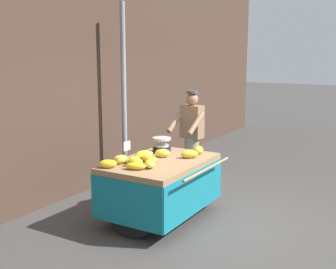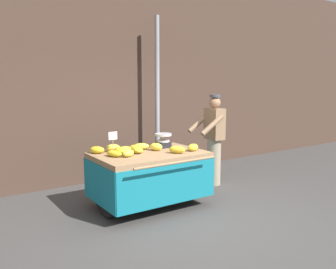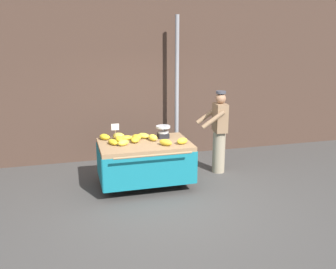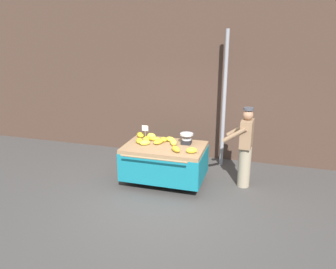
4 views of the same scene
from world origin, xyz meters
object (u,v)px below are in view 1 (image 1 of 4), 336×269
object	(u,v)px
banana_bunch_8	(136,166)
weighing_scale	(162,145)
banana_bunch_11	(134,160)
banana_bunch_6	(142,156)
banana_bunch_2	(121,159)
banana_bunch_0	(145,154)
banana_bunch_9	(108,164)
banana_bunch_1	(163,153)
vendor_person	(191,138)
banana_bunch_3	(190,154)
banana_bunch_4	(135,162)
street_pole	(124,97)
banana_bunch_5	(198,150)
banana_cart	(161,176)
banana_bunch_10	(150,164)
banana_bunch_7	(150,159)
price_sign	(127,148)

from	to	relation	value
banana_bunch_8	weighing_scale	bearing A→B (deg)	12.03
banana_bunch_11	banana_bunch_6	bearing A→B (deg)	4.01
banana_bunch_11	banana_bunch_2	bearing A→B (deg)	131.72
banana_bunch_0	banana_bunch_2	bearing A→B (deg)	170.32
weighing_scale	banana_bunch_9	xyz separation A→B (m)	(-1.11, 0.15, -0.06)
weighing_scale	banana_bunch_1	xyz separation A→B (m)	(-0.24, -0.16, -0.06)
banana_bunch_9	banana_bunch_1	bearing A→B (deg)	-19.97
banana_bunch_0	banana_bunch_2	xyz separation A→B (m)	(-0.47, 0.08, 0.01)
vendor_person	banana_bunch_3	bearing A→B (deg)	-153.55
banana_bunch_4	banana_bunch_8	distance (m)	0.16
banana_bunch_11	vendor_person	xyz separation A→B (m)	(1.94, 0.12, -0.04)
banana_bunch_8	banana_bunch_2	bearing A→B (deg)	66.80
street_pole	banana_bunch_5	world-z (taller)	street_pole
banana_cart	banana_bunch_6	world-z (taller)	banana_bunch_6
banana_bunch_9	street_pole	bearing A→B (deg)	30.06
banana_bunch_2	vendor_person	bearing A→B (deg)	-0.55
banana_bunch_1	banana_cart	bearing A→B (deg)	-156.48
banana_bunch_0	banana_bunch_3	size ratio (longest dim) A/B	0.97
banana_cart	banana_bunch_1	size ratio (longest dim) A/B	7.66
banana_bunch_4	banana_bunch_10	distance (m)	0.21
street_pole	banana_bunch_8	bearing A→B (deg)	-139.76
banana_bunch_5	banana_bunch_7	size ratio (longest dim) A/B	0.76
banana_bunch_7	banana_bunch_6	bearing A→B (deg)	70.46
vendor_person	banana_bunch_7	bearing A→B (deg)	-171.14
banana_bunch_1	vendor_person	xyz separation A→B (m)	(1.46, 0.28, -0.06)
banana_bunch_4	banana_bunch_11	size ratio (longest dim) A/B	0.82
banana_bunch_4	banana_bunch_0	bearing A→B (deg)	20.32
banana_bunch_4	banana_bunch_5	world-z (taller)	banana_bunch_4
street_pole	banana_bunch_0	bearing A→B (deg)	-132.29
banana_bunch_1	banana_bunch_6	world-z (taller)	banana_bunch_1
banana_bunch_2	banana_bunch_8	distance (m)	0.39
banana_bunch_1	banana_bunch_8	distance (m)	0.76
banana_bunch_1	street_pole	bearing A→B (deg)	56.88
banana_bunch_4	banana_cart	bearing A→B (deg)	-14.79
banana_bunch_5	banana_bunch_7	bearing A→B (deg)	156.30
price_sign	banana_bunch_1	size ratio (longest dim) A/B	1.53
banana_cart	banana_bunch_10	world-z (taller)	banana_bunch_10
banana_bunch_9	banana_bunch_8	bearing A→B (deg)	-73.06
banana_cart	banana_bunch_4	bearing A→B (deg)	165.21
banana_bunch_1	banana_bunch_8	size ratio (longest dim) A/B	0.81
banana_bunch_7	banana_bunch_10	bearing A→B (deg)	-145.94
banana_bunch_1	banana_bunch_7	world-z (taller)	banana_bunch_1
banana_bunch_0	banana_bunch_5	distance (m)	0.83
street_pole	banana_bunch_10	distance (m)	2.18
banana_cart	banana_bunch_7	distance (m)	0.33
banana_bunch_9	banana_bunch_0	bearing A→B (deg)	-7.08
price_sign	banana_bunch_3	bearing A→B (deg)	-31.09
banana_bunch_5	banana_bunch_9	bearing A→B (deg)	153.59
banana_bunch_10	vendor_person	distance (m)	2.09
banana_bunch_1	banana_bunch_8	world-z (taller)	banana_bunch_1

